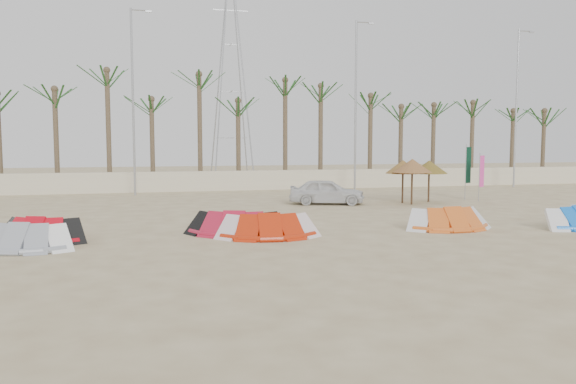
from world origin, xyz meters
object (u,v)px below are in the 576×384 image
object	(u,v)px
kite_red_mid	(234,222)
parasol_left	(403,167)
kite_blue	(567,216)
kite_orange	(446,217)
kite_red_left	(40,229)
car	(327,192)
kite_red_right	(266,224)
parasol_mid	(412,166)
parasol_right	(429,167)
kite_grey	(24,235)

from	to	relation	value
kite_red_mid	parasol_left	world-z (taller)	parasol_left
kite_blue	kite_orange	bearing A→B (deg)	171.84
kite_red_left	kite_red_mid	bearing A→B (deg)	0.76
car	kite_red_mid	bearing A→B (deg)	160.77
kite_red_right	car	world-z (taller)	car
kite_red_left	kite_blue	world-z (taller)	same
kite_red_left	car	world-z (taller)	car
parasol_mid	kite_red_left	bearing A→B (deg)	-157.34
parasol_mid	parasol_right	size ratio (longest dim) A/B	1.05
kite_grey	kite_orange	world-z (taller)	same
kite_orange	car	size ratio (longest dim) A/B	0.84
kite_red_left	parasol_right	xyz separation A→B (m)	(17.98, 7.85, 1.46)
kite_red_mid	kite_red_right	bearing A→B (deg)	-42.40
kite_red_mid	parasol_right	world-z (taller)	parasol_right
kite_grey	parasol_left	xyz separation A→B (m)	(16.60, 8.94, 1.49)
kite_red_mid	car	distance (m)	10.01
kite_red_right	parasol_right	world-z (taller)	parasol_right
kite_red_right	parasol_left	distance (m)	12.48
kite_blue	parasol_right	world-z (taller)	parasol_right
parasol_right	kite_grey	bearing A→B (deg)	-153.37
parasol_left	kite_grey	bearing A→B (deg)	-151.69
kite_blue	kite_red_right	bearing A→B (deg)	177.29
kite_orange	car	world-z (taller)	car
kite_red_right	parasol_left	xyz separation A→B (m)	(9.05, 8.47, 1.49)
kite_red_right	parasol_mid	size ratio (longest dim) A/B	1.47
kite_orange	kite_blue	xyz separation A→B (m)	(4.73, -0.68, -0.00)
parasol_left	car	size ratio (longest dim) A/B	0.59
parasol_left	parasol_mid	size ratio (longest dim) A/B	0.96
kite_red_right	kite_orange	bearing A→B (deg)	1.10
kite_blue	parasol_left	distance (m)	9.48
kite_blue	parasol_right	size ratio (longest dim) A/B	1.54
kite_red_mid	kite_orange	bearing A→B (deg)	-5.54
kite_orange	car	xyz separation A→B (m)	(-1.82, 8.77, 0.24)
kite_grey	kite_red_right	world-z (taller)	same
kite_grey	car	bearing A→B (deg)	36.72
parasol_mid	kite_blue	bearing A→B (deg)	-73.97
kite_orange	parasol_right	size ratio (longest dim) A/B	1.45
kite_grey	kite_orange	bearing A→B (deg)	2.42
kite_orange	kite_red_right	bearing A→B (deg)	-178.90
kite_red_left	kite_orange	bearing A→B (deg)	-2.72
kite_red_left	kite_red_right	world-z (taller)	same
kite_orange	kite_red_left	bearing A→B (deg)	177.28
parasol_left	parasol_mid	xyz separation A→B (m)	(0.15, -0.76, 0.09)
kite_blue	car	bearing A→B (deg)	124.73
kite_grey	parasol_right	bearing A→B (deg)	26.63
kite_blue	parasol_mid	xyz separation A→B (m)	(-2.37, 8.25, 1.57)
kite_orange	car	distance (m)	8.96
kite_red_right	parasol_mid	bearing A→B (deg)	39.95
kite_red_left	parasol_right	world-z (taller)	parasol_right
kite_red_right	kite_orange	world-z (taller)	same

